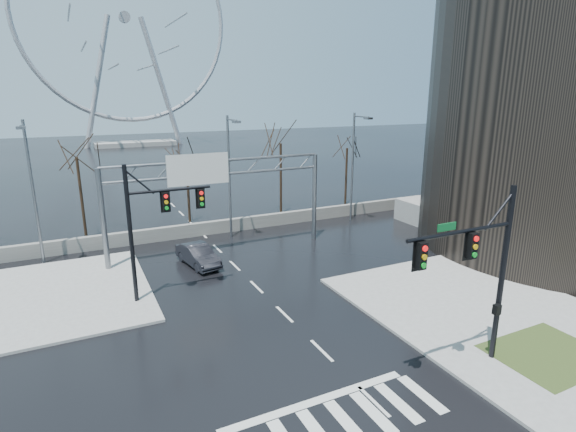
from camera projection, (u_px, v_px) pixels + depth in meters
ground at (322, 351)px, 20.95m from camera, size 260.00×260.00×0.00m
sidewalk_right_ext at (449, 293)px, 26.92m from camera, size 12.00×10.00×0.15m
sidewalk_far at (60, 295)px, 26.65m from camera, size 10.00×12.00×0.15m
grass_strip at (548, 354)px, 20.41m from camera, size 5.00×4.00×0.02m
tower_podium at (558, 217)px, 39.97m from camera, size 22.00×18.00×2.00m
barrier_wall at (203, 229)px, 38.14m from camera, size 52.00×0.50×1.10m
signal_mast_near at (482, 263)px, 18.37m from camera, size 5.52×0.41×8.00m
signal_mast_far at (151, 220)px, 24.96m from camera, size 4.72×0.41×8.00m
sign_gantry at (214, 186)px, 32.40m from camera, size 16.36×0.40×7.60m
streetlight_left at (31, 182)px, 30.05m from camera, size 0.50×2.55×10.00m
streetlight_mid at (230, 168)px, 36.01m from camera, size 0.50×2.55×10.00m
streetlight_right at (355, 159)px, 41.11m from camera, size 0.50×2.55×10.00m
tree_left at (78, 167)px, 35.92m from camera, size 3.75×3.75×7.50m
tree_center at (187, 167)px, 40.83m from camera, size 3.25×3.25×6.50m
tree_right at (281, 152)px, 43.52m from camera, size 3.90×3.90×7.80m
tree_far_right at (347, 155)px, 47.57m from camera, size 3.40×3.40×6.80m
ferris_wheel at (125, 26)px, 98.58m from camera, size 45.00×6.00×50.91m
car at (198, 255)px, 31.31m from camera, size 2.33×4.65×1.46m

